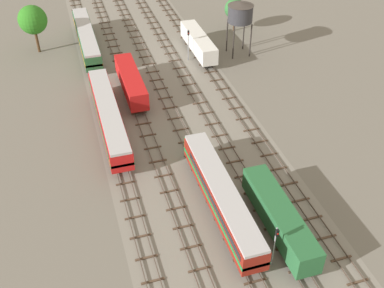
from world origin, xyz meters
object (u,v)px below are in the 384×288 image
Objects in this scene: water_tower at (240,13)px; signal_post_near at (188,41)px; passenger_coach_far_left_farther at (86,37)px; freight_boxcar_centre_nearest at (279,217)px; signal_post_nearest at (275,242)px; passenger_coach_far_left_mid at (109,115)px; freight_boxcar_centre_right_far at (198,42)px; diesel_railcar_centre_left_near at (221,195)px; freight_boxcar_left_midfar at (131,81)px.

water_tower reaches higher than signal_post_near.
signal_post_near is at bearing -29.21° from passenger_coach_far_left_farther.
signal_post_nearest reaches higher than freight_boxcar_centre_nearest.
passenger_coach_far_left_mid is 32.16m from water_tower.
diesel_railcar_centre_left_near is at bearing -103.89° from freight_boxcar_centre_right_far.
diesel_railcar_centre_left_near is 3.55× the size of signal_post_near.
passenger_coach_far_left_mid reaches higher than freight_boxcar_left_midfar.
freight_boxcar_left_midfar is 18.95m from passenger_coach_far_left_farther.
freight_boxcar_centre_right_far is 2.55× the size of signal_post_nearest.
signal_post_near is (-2.42, -1.65, 1.20)m from freight_boxcar_centre_right_far.
passenger_coach_far_left_mid is 1.57× the size of freight_boxcar_left_midfar.
passenger_coach_far_left_farther is at bearing 90.00° from passenger_coach_far_left_mid.
freight_boxcar_centre_nearest is at bearing -73.87° from freight_boxcar_left_midfar.
signal_post_nearest is at bearing -107.35° from water_tower.
signal_post_nearest is (-7.25, -47.77, 1.03)m from freight_boxcar_centre_right_far.
signal_post_nearest is at bearing -95.98° from signal_post_near.
signal_post_near is (16.90, 17.67, 1.03)m from passenger_coach_far_left_mid.
diesel_railcar_centre_left_near reaches higher than freight_boxcar_centre_right_far.
diesel_railcar_centre_left_near is 47.85m from passenger_coach_far_left_farther.
diesel_railcar_centre_left_near is 40.25m from freight_boxcar_centre_right_far.
freight_boxcar_centre_right_far is at bearing 83.73° from freight_boxcar_centre_nearest.
passenger_coach_far_left_mid is 1.00× the size of passenger_coach_far_left_farther.
passenger_coach_far_left_farther reaches higher than freight_boxcar_centre_nearest.
freight_boxcar_centre_nearest is at bearing -59.50° from passenger_coach_far_left_mid.
passenger_coach_far_left_farther is 28.60m from water_tower.
freight_boxcar_left_midfar is 2.42× the size of signal_post_near.
passenger_coach_far_left_mid reaches higher than freight_boxcar_centre_right_far.
passenger_coach_far_left_farther is (-4.83, 18.33, 0.16)m from freight_boxcar_left_midfar.
diesel_railcar_centre_left_near is 1.46× the size of freight_boxcar_centre_right_far.
freight_boxcar_left_midfar is 17.91m from freight_boxcar_centre_right_far.
passenger_coach_far_left_farther is at bearing 150.79° from signal_post_near.
diesel_railcar_centre_left_near reaches higher than freight_boxcar_centre_nearest.
freight_boxcar_centre_nearest is at bearing -74.35° from passenger_coach_far_left_farther.
passenger_coach_far_left_mid is at bearing -90.00° from passenger_coach_far_left_farther.
signal_post_near reaches higher than passenger_coach_far_left_farther.
water_tower is (7.12, -1.78, 5.39)m from freight_boxcar_centre_right_far.
water_tower is at bearing -14.00° from freight_boxcar_centre_right_far.
signal_post_near is (16.90, -9.45, 1.03)m from passenger_coach_far_left_farther.
signal_post_nearest is 46.37m from signal_post_near.
passenger_coach_far_left_mid reaches higher than freight_boxcar_centre_nearest.
passenger_coach_far_left_mid is 30.92m from signal_post_nearest.
freight_boxcar_left_midfar and freight_boxcar_centre_right_far have the same top height.
diesel_railcar_centre_left_near reaches higher than freight_boxcar_left_midfar.
passenger_coach_far_left_mid is at bearing -135.00° from freight_boxcar_centre_right_far.
diesel_railcar_centre_left_near is 3.74× the size of signal_post_nearest.
water_tower reaches higher than freight_boxcar_centre_right_far.
signal_post_near is (2.41, 42.27, 1.20)m from freight_boxcar_centre_nearest.
diesel_railcar_centre_left_near is at bearing -78.36° from passenger_coach_far_left_farther.
freight_boxcar_centre_right_far is at bearing 76.11° from diesel_railcar_centre_left_near.
signal_post_nearest is at bearing -77.74° from passenger_coach_far_left_farther.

